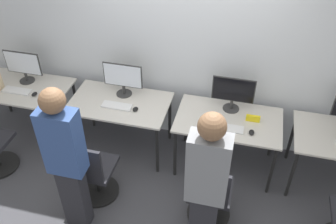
{
  "coord_description": "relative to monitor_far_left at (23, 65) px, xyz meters",
  "views": [
    {
      "loc": [
        0.8,
        -3.04,
        3.52
      ],
      "look_at": [
        0.0,
        0.15,
        0.9
      ],
      "focal_mm": 40.0,
      "sensor_mm": 36.0,
      "label": 1
    }
  ],
  "objects": [
    {
      "name": "monitor_right",
      "position": [
        2.69,
        0.06,
        0.0
      ],
      "size": [
        0.5,
        0.2,
        0.43
      ],
      "color": "#2D2D2D",
      "rests_on": "desk_right"
    },
    {
      "name": "mouse_far_left",
      "position": [
        0.26,
        -0.27,
        -0.22
      ],
      "size": [
        0.06,
        0.09,
        0.03
      ],
      "color": "black",
      "rests_on": "desk_far_left"
    },
    {
      "name": "wall_back",
      "position": [
        2.02,
        0.34,
        0.42
      ],
      "size": [
        12.0,
        0.05,
        2.8
      ],
      "color": "silver",
      "rests_on": "ground_plane"
    },
    {
      "name": "person_left",
      "position": [
        1.28,
        -1.38,
        -0.01
      ],
      "size": [
        0.36,
        0.23,
        1.77
      ],
      "color": "#232328",
      "rests_on": "ground_plane"
    },
    {
      "name": "office_chair_left",
      "position": [
        1.32,
        -1.01,
        -0.62
      ],
      "size": [
        0.48,
        0.48,
        0.89
      ],
      "color": "black",
      "rests_on": "ground_plane"
    },
    {
      "name": "keyboard_right",
      "position": [
        2.69,
        -0.32,
        -0.23
      ],
      "size": [
        0.37,
        0.13,
        0.02
      ],
      "color": "silver",
      "rests_on": "desk_right"
    },
    {
      "name": "desk_far_left",
      "position": [
        0.0,
        -0.15,
        -0.31
      ],
      "size": [
        1.22,
        0.73,
        0.75
      ],
      "color": "#BCB7AD",
      "rests_on": "ground_plane"
    },
    {
      "name": "person_right",
      "position": [
        2.62,
        -1.38,
        -0.01
      ],
      "size": [
        0.36,
        0.23,
        1.77
      ],
      "color": "#232328",
      "rests_on": "ground_plane"
    },
    {
      "name": "monitor_left",
      "position": [
        1.35,
        0.03,
        0.0
      ],
      "size": [
        0.5,
        0.2,
        0.43
      ],
      "color": "#2D2D2D",
      "rests_on": "desk_left"
    },
    {
      "name": "keyboard_far_left",
      "position": [
        0.0,
        -0.25,
        -0.23
      ],
      "size": [
        0.37,
        0.13,
        0.02
      ],
      "color": "silver",
      "rests_on": "desk_far_left"
    },
    {
      "name": "ground_plane",
      "position": [
        2.02,
        -0.52,
        -0.98
      ],
      "size": [
        20.0,
        20.0,
        0.0
      ],
      "primitive_type": "plane",
      "color": "#3D3D42"
    },
    {
      "name": "desk_right",
      "position": [
        2.69,
        -0.15,
        -0.31
      ],
      "size": [
        1.22,
        0.73,
        0.75
      ],
      "color": "#BCB7AD",
      "rests_on": "ground_plane"
    },
    {
      "name": "placard_right",
      "position": [
        2.96,
        -0.11,
        -0.2
      ],
      "size": [
        0.16,
        0.03,
        0.08
      ],
      "color": "yellow",
      "rests_on": "desk_right"
    },
    {
      "name": "keyboard_left",
      "position": [
        1.35,
        -0.24,
        -0.23
      ],
      "size": [
        0.37,
        0.13,
        0.02
      ],
      "color": "silver",
      "rests_on": "desk_left"
    },
    {
      "name": "mouse_left",
      "position": [
        1.58,
        -0.25,
        -0.22
      ],
      "size": [
        0.06,
        0.09,
        0.03
      ],
      "color": "black",
      "rests_on": "desk_left"
    },
    {
      "name": "office_chair_right",
      "position": [
        2.63,
        -1.01,
        -0.62
      ],
      "size": [
        0.48,
        0.48,
        0.89
      ],
      "color": "black",
      "rests_on": "ground_plane"
    },
    {
      "name": "mouse_right",
      "position": [
        2.96,
        -0.33,
        -0.22
      ],
      "size": [
        0.06,
        0.09,
        0.03
      ],
      "color": "black",
      "rests_on": "desk_right"
    },
    {
      "name": "monitor_far_left",
      "position": [
        0.0,
        0.0,
        0.0
      ],
      "size": [
        0.5,
        0.2,
        0.43
      ],
      "color": "#2D2D2D",
      "rests_on": "desk_far_left"
    },
    {
      "name": "desk_left",
      "position": [
        1.35,
        -0.15,
        -0.31
      ],
      "size": [
        1.22,
        0.73,
        0.75
      ],
      "color": "#BCB7AD",
      "rests_on": "ground_plane"
    }
  ]
}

